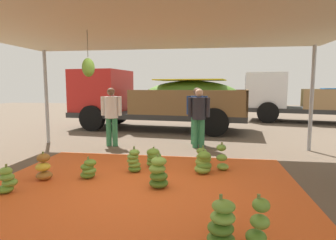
{
  "coord_description": "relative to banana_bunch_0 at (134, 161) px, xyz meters",
  "views": [
    {
      "loc": [
        1.14,
        -4.7,
        1.72
      ],
      "look_at": [
        0.12,
        2.17,
        0.9
      ],
      "focal_mm": 30.32,
      "sensor_mm": 36.0,
      "label": 1
    }
  ],
  "objects": [
    {
      "name": "banana_bunch_10",
      "position": [
        1.34,
        0.69,
        -0.04
      ],
      "size": [
        0.33,
        0.33,
        0.44
      ],
      "color": "#518428",
      "rests_on": "tarp_orange"
    },
    {
      "name": "ground_plane",
      "position": [
        0.36,
        2.31,
        -0.23
      ],
      "size": [
        40.0,
        40.0,
        0.0
      ],
      "primitive_type": "plane",
      "color": "brown"
    },
    {
      "name": "banana_bunch_4",
      "position": [
        1.39,
        0.12,
        -0.01
      ],
      "size": [
        0.45,
        0.47,
        0.48
      ],
      "color": "#75A83D",
      "rests_on": "tarp_orange"
    },
    {
      "name": "cargo_truck_main",
      "position": [
        -0.74,
        5.84,
        1.02
      ],
      "size": [
        7.17,
        3.22,
        2.4
      ],
      "color": "#2D2D2D",
      "rests_on": "ground"
    },
    {
      "name": "banana_bunch_0",
      "position": [
        0.0,
        0.0,
        0.0
      ],
      "size": [
        0.34,
        0.34,
        0.52
      ],
      "color": "#518428",
      "rests_on": "tarp_orange"
    },
    {
      "name": "banana_bunch_8",
      "position": [
        1.76,
        0.4,
        0.03
      ],
      "size": [
        0.33,
        0.32,
        0.58
      ],
      "color": "#75A83D",
      "rests_on": "tarp_orange"
    },
    {
      "name": "banana_bunch_7",
      "position": [
        -1.52,
        -0.7,
        0.01
      ],
      "size": [
        0.41,
        0.41,
        0.53
      ],
      "color": "#996628",
      "rests_on": "tarp_orange"
    },
    {
      "name": "banana_bunch_3",
      "position": [
        -1.73,
        -1.39,
        -0.02
      ],
      "size": [
        0.35,
        0.34,
        0.48
      ],
      "color": "#60932D",
      "rests_on": "tarp_orange"
    },
    {
      "name": "banana_bunch_5",
      "position": [
        0.33,
        0.42,
        -0.03
      ],
      "size": [
        0.46,
        0.46,
        0.44
      ],
      "color": "#60932D",
      "rests_on": "tarp_orange"
    },
    {
      "name": "banana_bunch_9",
      "position": [
        0.65,
        -0.81,
        0.03
      ],
      "size": [
        0.46,
        0.46,
        0.58
      ],
      "color": "#477523",
      "rests_on": "tarp_orange"
    },
    {
      "name": "tarp_orange",
      "position": [
        0.36,
        -0.69,
        -0.22
      ],
      "size": [
        5.42,
        4.19,
        0.01
      ],
      "primitive_type": "cube",
      "color": "#E05B23",
      "rests_on": "ground"
    },
    {
      "name": "tent_canopy",
      "position": [
        0.35,
        -0.77,
        2.54
      ],
      "size": [
        8.0,
        7.0,
        2.85
      ],
      "color": "#9EA0A5",
      "rests_on": "ground"
    },
    {
      "name": "worker_2",
      "position": [
        1.11,
        3.03,
        0.76
      ],
      "size": [
        0.62,
        0.38,
        1.69
      ],
      "color": "#337A4C",
      "rests_on": "ground"
    },
    {
      "name": "worker_0",
      "position": [
        -1.31,
        2.4,
        0.76
      ],
      "size": [
        0.62,
        0.38,
        1.69
      ],
      "color": "#337A4C",
      "rests_on": "ground"
    },
    {
      "name": "banana_bunch_2",
      "position": [
        2.04,
        -2.36,
        0.02
      ],
      "size": [
        0.3,
        0.28,
        0.57
      ],
      "color": "#518428",
      "rests_on": "tarp_orange"
    },
    {
      "name": "worker_1",
      "position": [
        1.19,
        2.51,
        0.74
      ],
      "size": [
        0.61,
        0.37,
        1.66
      ],
      "color": "#337A4C",
      "rests_on": "ground"
    },
    {
      "name": "banana_bunch_6",
      "position": [
        1.65,
        -2.44,
        0.02
      ],
      "size": [
        0.4,
        0.39,
        0.56
      ],
      "color": "#477523",
      "rests_on": "tarp_orange"
    },
    {
      "name": "banana_bunch_1",
      "position": [
        -0.74,
        -0.5,
        -0.05
      ],
      "size": [
        0.39,
        0.35,
        0.42
      ],
      "color": "#518428",
      "rests_on": "tarp_orange"
    },
    {
      "name": "cargo_truck_far",
      "position": [
        6.33,
        9.09,
        0.94
      ],
      "size": [
        7.09,
        3.76,
        2.4
      ],
      "color": "#2D2D2D",
      "rests_on": "ground"
    }
  ]
}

